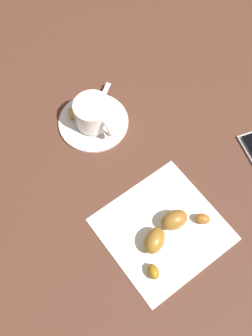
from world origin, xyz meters
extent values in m
plane|color=#4B2B1F|center=(0.00, 0.00, 0.00)|extent=(1.80, 1.80, 0.00)
cylinder|color=white|center=(0.12, 0.00, 0.00)|extent=(0.13, 0.13, 0.01)
cylinder|color=white|center=(0.12, 0.00, 0.03)|extent=(0.07, 0.07, 0.05)
cylinder|color=black|center=(0.12, 0.00, 0.04)|extent=(0.06, 0.06, 0.00)
torus|color=white|center=(0.08, 0.00, 0.03)|extent=(0.04, 0.01, 0.04)
cube|color=silver|center=(0.14, -0.03, 0.01)|extent=(0.06, 0.09, 0.00)
ellipsoid|color=silver|center=(0.11, 0.02, 0.01)|extent=(0.03, 0.03, 0.01)
cube|color=tan|center=(0.14, 0.00, 0.01)|extent=(0.04, 0.07, 0.01)
cube|color=white|center=(-0.12, 0.03, 0.00)|extent=(0.18, 0.19, 0.00)
ellipsoid|color=#9A5B21|center=(-0.15, -0.03, 0.01)|extent=(0.03, 0.03, 0.02)
ellipsoid|color=brown|center=(-0.13, 0.01, 0.02)|extent=(0.04, 0.05, 0.03)
ellipsoid|color=brown|center=(-0.13, 0.06, 0.02)|extent=(0.05, 0.05, 0.03)
ellipsoid|color=#866014|center=(-0.17, 0.09, 0.01)|extent=(0.03, 0.03, 0.02)
camera|label=1|loc=(-0.25, 0.21, 0.65)|focal=43.54mm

